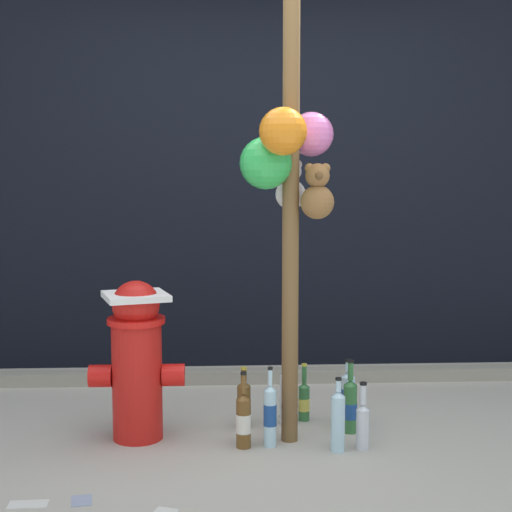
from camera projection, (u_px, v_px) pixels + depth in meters
The scene contains 16 objects.
ground_plane at pixel (284, 461), 3.50m from camera, with size 14.00×14.00×0.00m, color #ADA899.
building_wall at pixel (261, 105), 5.13m from camera, with size 10.00×0.20×3.58m.
curb_strip at pixel (266, 376), 4.81m from camera, with size 8.00×0.12×0.08m, color gray.
memorial_post at pixel (290, 117), 3.57m from camera, with size 0.64×0.49×2.79m.
fire_hydrant at pixel (137, 357), 3.75m from camera, with size 0.48×0.37×0.80m.
bottle_0 at pixel (338, 420), 3.59m from camera, with size 0.07×0.07×0.36m.
bottle_1 at pixel (348, 397), 3.96m from camera, with size 0.07×0.07×0.36m.
bottle_2 at pixel (270, 414), 3.66m from camera, with size 0.06×0.06×0.40m.
bottle_3 at pixel (244, 420), 3.65m from camera, with size 0.07×0.07×0.37m.
bottle_4 at pixel (244, 402), 3.95m from camera, with size 0.07×0.07×0.32m.
bottle_5 at pixel (363, 423), 3.63m from camera, with size 0.06×0.06×0.33m.
bottle_6 at pixel (350, 405), 3.86m from camera, with size 0.07×0.07×0.38m.
bottle_7 at pixel (287, 395), 4.01m from camera, with size 0.07×0.07×0.39m.
bottle_8 at pixel (304, 400), 4.06m from camera, with size 0.06×0.06×0.31m.
litter_1 at pixel (82, 500), 3.06m from camera, with size 0.08×0.11×0.01m, color #8C99B2.
litter_2 at pixel (28, 504), 3.03m from camera, with size 0.16×0.08×0.01m, color silver.
Camera 1 is at (-0.30, -3.36, 1.33)m, focal length 52.75 mm.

